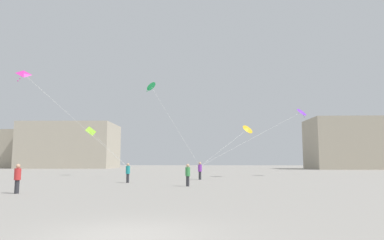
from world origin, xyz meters
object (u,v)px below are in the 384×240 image
person_in_purple (200,170)px  kite_magenta_delta (28,78)px  kite_violet_diamond (302,112)px  building_right_hall (358,144)px  building_left_hall (12,149)px  person_in_red (17,177)px  kite_emerald_diamond (151,86)px  kite_amber_diamond (248,129)px  building_centre_hall (71,146)px  kite_lime_delta (92,132)px  person_in_green (188,174)px  person_in_teal (128,172)px

person_in_purple → kite_magenta_delta: kite_magenta_delta is taller
person_in_purple → kite_violet_diamond: kite_violet_diamond is taller
kite_violet_diamond → building_right_hall: 45.73m
building_left_hall → person_in_red: bearing=-57.9°
kite_emerald_diamond → kite_amber_diamond: kite_emerald_diamond is taller
kite_violet_diamond → building_left_hall: (-67.70, 49.00, -2.78)m
person_in_red → building_centre_hall: size_ratio=0.07×
person_in_purple → building_right_hall: size_ratio=0.08×
person_in_red → kite_emerald_diamond: kite_emerald_diamond is taller
building_left_hall → kite_emerald_diamond: bearing=-47.5°
person_in_red → building_centre_hall: building_centre_hall is taller
building_centre_hall → person_in_purple: bearing=-56.0°
kite_lime_delta → kite_amber_diamond: 19.69m
person_in_purple → building_centre_hall: building_centre_hall is taller
person_in_green → person_in_teal: 6.62m
kite_emerald_diamond → building_right_hall: bearing=48.4°
person_in_teal → building_centre_hall: building_centre_hall is taller
kite_lime_delta → kite_magenta_delta: bearing=-88.4°
person_in_red → kite_magenta_delta: size_ratio=0.19×
kite_lime_delta → building_centre_hall: bearing=116.2°
person_in_teal → kite_amber_diamond: (11.15, 10.99, 4.62)m
person_in_green → person_in_teal: size_ratio=0.98×
kite_lime_delta → kite_emerald_diamond: bearing=-29.7°
person_in_teal → kite_magenta_delta: size_ratio=0.19×
kite_violet_diamond → kite_amber_diamond: 7.91m
person_in_teal → kite_lime_delta: bearing=80.6°
building_right_hall → kite_violet_diamond: bearing=-119.2°
person_in_teal → kite_amber_diamond: size_ratio=0.25×
kite_magenta_delta → kite_lime_delta: size_ratio=0.59×
person_in_teal → kite_violet_diamond: size_ratio=0.12×
kite_magenta_delta → building_left_hall: (-41.72, 65.48, -3.52)m
kite_lime_delta → kite_violet_diamond: (26.43, 0.47, 2.34)m
kite_emerald_diamond → kite_lime_delta: kite_emerald_diamond is taller
person_in_red → kite_lime_delta: bearing=27.5°
building_centre_hall → kite_lime_delta: bearing=-63.8°
kite_amber_diamond → building_centre_hall: size_ratio=0.27×
person_in_purple → kite_magenta_delta: size_ratio=0.20×
person_in_green → building_right_hall: building_right_hall is taller
kite_emerald_diamond → building_left_hall: size_ratio=0.62×
kite_lime_delta → building_centre_hall: (-23.27, 47.37, 0.37)m
kite_magenta_delta → building_left_hall: bearing=122.5°
person_in_red → building_right_hall: size_ratio=0.07×
person_in_red → building_left_hall: building_left_hall is taller
kite_lime_delta → kite_violet_diamond: bearing=1.0°
person_in_teal → kite_violet_diamond: kite_violet_diamond is taller
person_in_red → person_in_purple: size_ratio=0.95×
person_in_teal → kite_emerald_diamond: (0.17, 8.70, 9.32)m
person_in_purple → person_in_teal: bearing=-150.3°
kite_amber_diamond → building_centre_hall: building_centre_hall is taller
building_centre_hall → person_in_red: bearing=-68.5°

